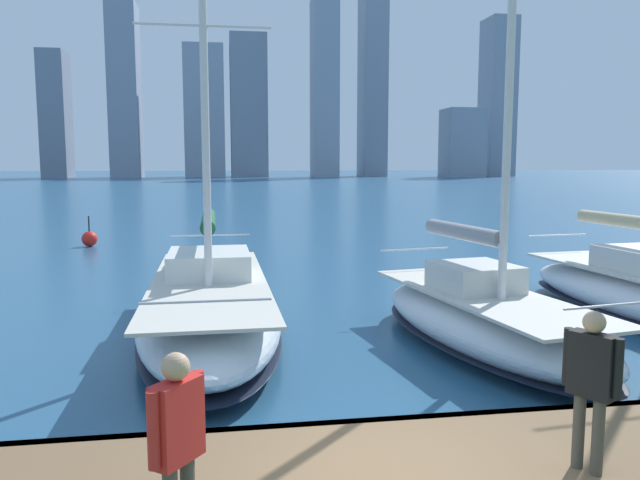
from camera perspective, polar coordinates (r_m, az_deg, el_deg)
The scene contains 7 objects.
dock_pier at distance 7.10m, azimuth 5.85°, elevation -20.39°, with size 28.00×2.80×0.60m.
city_skyline at distance 170.38m, azimuth -7.83°, elevation 12.37°, with size 165.17×22.69×54.92m.
sailboat_grey at distance 13.27m, azimuth 14.80°, elevation -6.71°, with size 3.64×7.53×12.40m.
sailboat_forest at distance 13.81m, azimuth -10.04°, elevation -5.99°, with size 3.07×9.44×9.89m.
person_red_shirt at distance 5.38m, azimuth -12.89°, elevation -16.99°, with size 0.44×0.52×1.72m.
person_black_shirt at distance 7.14m, azimuth 23.56°, elevation -11.31°, with size 0.40×0.55×1.71m.
channel_buoy at distance 30.40m, azimuth -20.32°, elevation 0.11°, with size 0.70×0.70×1.40m.
Camera 1 is at (1.65, 5.98, 3.81)m, focal length 35.00 mm.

